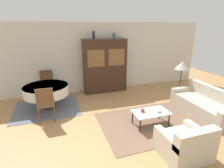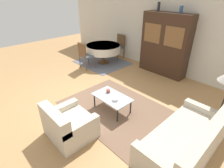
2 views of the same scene
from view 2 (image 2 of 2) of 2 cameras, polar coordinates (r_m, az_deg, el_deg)
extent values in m
plane|color=tan|center=(4.97, -11.49, -5.40)|extent=(14.00, 14.00, 0.00)
cube|color=beige|center=(6.88, 14.48, 16.12)|extent=(10.00, 0.06, 2.70)
cube|color=brown|center=(4.52, 1.96, -8.47)|extent=(2.85, 2.00, 0.01)
cube|color=slate|center=(7.45, -3.19, 7.06)|extent=(2.01, 1.71, 0.01)
cube|color=beige|center=(3.68, 22.25, -17.23)|extent=(0.92, 1.98, 0.42)
cube|color=beige|center=(3.36, 29.11, -14.96)|extent=(0.20, 1.98, 0.37)
cube|color=beige|center=(2.90, 14.59, -23.38)|extent=(0.92, 0.16, 0.12)
cube|color=beige|center=(4.22, 28.47, -7.53)|extent=(0.92, 0.16, 0.12)
cube|color=beige|center=(3.83, -13.26, -13.45)|extent=(0.92, 0.83, 0.42)
cube|color=beige|center=(3.50, -18.39, -10.86)|extent=(0.92, 0.20, 0.35)
cube|color=beige|center=(3.94, -16.59, -7.66)|extent=(0.16, 0.83, 0.12)
cube|color=beige|center=(3.41, -10.35, -13.36)|extent=(0.16, 0.83, 0.12)
cylinder|color=black|center=(4.58, -5.73, -5.23)|extent=(0.04, 0.04, 0.37)
cylinder|color=black|center=(4.06, 1.80, -10.07)|extent=(0.04, 0.04, 0.37)
cylinder|color=black|center=(4.82, -1.49, -3.19)|extent=(0.04, 0.04, 0.37)
cylinder|color=black|center=(4.33, 6.09, -7.44)|extent=(0.04, 0.04, 0.37)
cube|color=silver|center=(4.32, 0.00, -4.23)|extent=(0.96, 0.57, 0.02)
cube|color=#382316|center=(6.43, 16.86, 12.17)|extent=(1.68, 0.47, 2.09)
cube|color=brown|center=(6.35, 12.96, 15.87)|extent=(0.64, 0.01, 0.63)
cube|color=brown|center=(5.95, 19.49, 14.18)|extent=(0.64, 0.01, 0.63)
cylinder|color=brown|center=(7.43, -2.79, 7.18)|extent=(0.48, 0.48, 0.03)
cylinder|color=brown|center=(7.36, -2.83, 8.70)|extent=(0.14, 0.14, 0.45)
cylinder|color=silver|center=(7.24, -2.90, 11.50)|extent=(1.38, 1.38, 0.30)
cylinder|color=silver|center=(7.20, -2.93, 12.53)|extent=(1.39, 1.39, 0.03)
cylinder|color=brown|center=(7.14, -7.74, 7.92)|extent=(0.04, 0.04, 0.46)
cylinder|color=brown|center=(6.84, -5.71, 7.09)|extent=(0.04, 0.04, 0.46)
cylinder|color=brown|center=(6.93, -10.43, 7.05)|extent=(0.04, 0.04, 0.46)
cylinder|color=brown|center=(6.62, -8.46, 6.17)|extent=(0.04, 0.04, 0.46)
cube|color=#475666|center=(6.79, -8.23, 9.06)|extent=(0.44, 0.44, 0.04)
cube|color=brown|center=(6.60, -9.82, 10.85)|extent=(0.44, 0.04, 0.50)
cylinder|color=brown|center=(7.62, 1.79, 9.48)|extent=(0.04, 0.04, 0.46)
cylinder|color=brown|center=(7.89, -0.31, 10.18)|extent=(0.04, 0.04, 0.46)
cylinder|color=brown|center=(7.90, 3.90, 10.12)|extent=(0.04, 0.04, 0.46)
cylinder|color=brown|center=(8.16, 1.79, 10.79)|extent=(0.04, 0.04, 0.46)
cube|color=#475666|center=(7.81, 1.82, 11.92)|extent=(0.44, 0.44, 0.04)
cube|color=brown|center=(7.88, 2.91, 14.08)|extent=(0.44, 0.04, 0.50)
cylinder|color=black|center=(4.79, 30.75, -10.67)|extent=(0.28, 0.28, 0.02)
cylinder|color=black|center=(4.51, 32.46, -5.14)|extent=(0.03, 0.03, 1.08)
cylinder|color=#9E4238|center=(4.47, -1.23, -2.28)|extent=(0.10, 0.10, 0.08)
cylinder|color=white|center=(4.16, 1.07, -5.02)|extent=(0.15, 0.15, 0.06)
cylinder|color=#232328|center=(6.44, 15.02, 23.25)|extent=(0.09, 0.09, 0.28)
cylinder|color=#33517A|center=(6.06, 21.66, 21.68)|extent=(0.10, 0.10, 0.21)
camera|label=1|loc=(5.05, -58.61, 13.76)|focal=28.00mm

